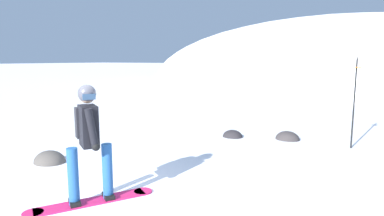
% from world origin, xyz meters
% --- Properties ---
extents(ground_plane, '(300.00, 300.00, 0.00)m').
position_xyz_m(ground_plane, '(0.00, 0.00, 0.00)').
color(ground_plane, white).
extents(ridge_peak_main, '(33.64, 30.27, 11.33)m').
position_xyz_m(ridge_peak_main, '(0.44, 28.27, 0.00)').
color(ridge_peak_main, white).
rests_on(ridge_peak_main, ground).
extents(snowboarder_main, '(1.10, 1.61, 1.71)m').
position_xyz_m(snowboarder_main, '(0.07, -0.11, 0.92)').
color(snowboarder_main, '#D11E5B').
rests_on(snowboarder_main, ground).
extents(piste_marker_near, '(0.20, 0.20, 2.14)m').
position_xyz_m(piste_marker_near, '(3.09, 5.05, 1.21)').
color(piste_marker_near, black).
rests_on(piste_marker_near, ground).
extents(rock_dark, '(0.62, 0.53, 0.43)m').
position_xyz_m(rock_dark, '(1.59, 5.14, 0.00)').
color(rock_dark, '#383333').
rests_on(rock_dark, ground).
extents(rock_mid, '(0.54, 0.46, 0.38)m').
position_xyz_m(rock_mid, '(0.25, 4.69, 0.00)').
color(rock_mid, '#282628').
rests_on(rock_mid, ground).
extents(rock_small, '(0.67, 0.57, 0.47)m').
position_xyz_m(rock_small, '(-2.09, 0.80, 0.00)').
color(rock_small, '#4C4742').
rests_on(rock_small, ground).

